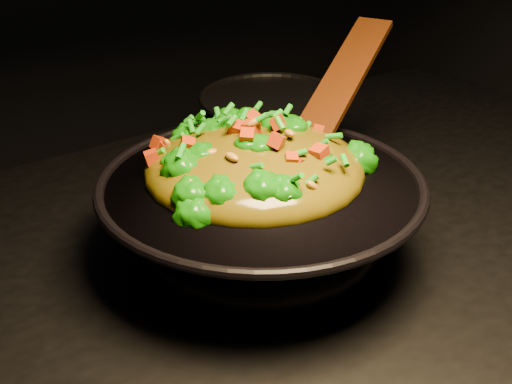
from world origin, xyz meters
TOP-DOWN VIEW (x-y plane):
  - wok at (-0.10, 0.04)m, footprint 0.36×0.36m
  - stir_fry at (-0.09, 0.07)m, footprint 0.31×0.31m
  - spatula at (0.05, 0.10)m, footprint 0.28×0.18m
  - back_pot at (0.05, 0.23)m, footprint 0.22×0.22m

SIDE VIEW (x-z plane):
  - wok at x=-0.10m, z-range 0.90..1.00m
  - back_pot at x=0.05m, z-range 0.90..1.01m
  - stir_fry at x=-0.09m, z-range 1.00..1.09m
  - spatula at x=0.05m, z-range 0.99..1.12m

